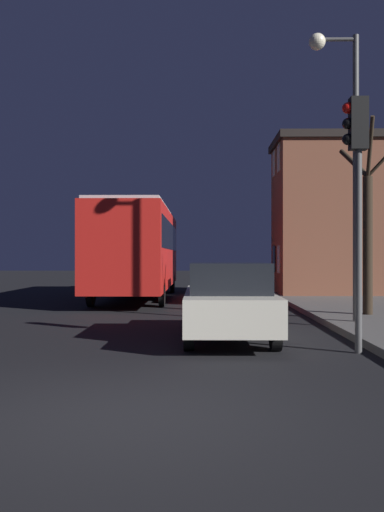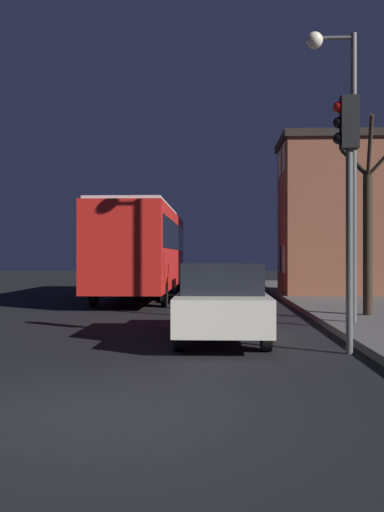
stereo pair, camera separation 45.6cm
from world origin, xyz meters
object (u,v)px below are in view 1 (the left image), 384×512
(bare_tree, at_px, (367,228))
(car_mid_lane, at_px, (215,281))
(car_near_lane, at_px, (228,300))
(traffic_light, at_px, (357,170))
(streetlamp, at_px, (344,132))
(bus, at_px, (138,245))

(bare_tree, xyz_separation_m, car_mid_lane, (-3.82, 6.45, -1.69))
(bare_tree, xyz_separation_m, car_near_lane, (-3.80, -3.43, -1.62))
(traffic_light, height_order, car_near_lane, traffic_light)
(streetlamp, distance_m, bare_tree, 2.89)
(streetlamp, relative_size, car_near_lane, 1.43)
(car_near_lane, height_order, car_mid_lane, car_near_lane)
(streetlamp, xyz_separation_m, car_near_lane, (-2.78, -1.80, -3.77))
(bus, relative_size, car_mid_lane, 2.78)
(car_mid_lane, bearing_deg, bus, 160.47)
(car_mid_lane, bearing_deg, car_near_lane, -89.92)
(traffic_light, distance_m, car_near_lane, 3.60)
(bus, xyz_separation_m, car_mid_lane, (2.99, -1.06, -1.37))
(streetlamp, relative_size, traffic_light, 1.53)
(traffic_light, xyz_separation_m, bus, (-5.13, 12.62, -1.06))
(bus, distance_m, car_mid_lane, 3.45)
(bare_tree, xyz_separation_m, bus, (-6.80, 7.51, -0.32))
(streetlamp, bearing_deg, car_mid_lane, 109.08)
(car_near_lane, bearing_deg, streetlamp, 32.82)
(traffic_light, relative_size, car_mid_lane, 1.08)
(streetlamp, bearing_deg, traffic_light, -100.65)
(bare_tree, relative_size, bus, 0.44)
(car_near_lane, bearing_deg, traffic_light, -38.30)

